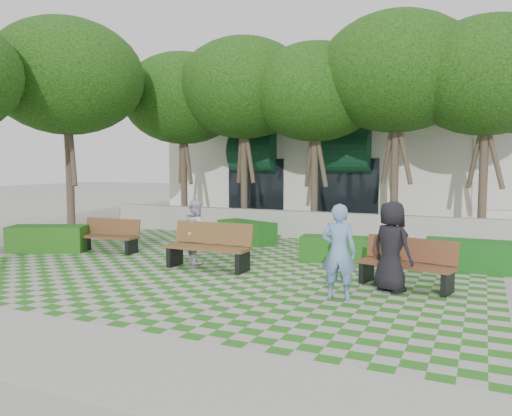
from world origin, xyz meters
The scene contains 17 objects.
ground centered at (0.00, 0.00, 0.00)m, with size 90.00×90.00×0.00m, color gray.
lawn centered at (0.00, 1.00, 0.01)m, with size 12.00×12.00×0.00m, color #2B721E.
sidewalk_south centered at (0.00, -4.70, 0.01)m, with size 16.00×2.00×0.01m, color #9E9B93.
sidewalk_west centered at (-7.20, 1.00, 0.01)m, with size 2.00×12.00×0.01m, color #9E9B93.
retaining_wall centered at (0.00, 6.20, 0.45)m, with size 15.00×0.36×0.90m, color #9E9B93.
bench_east centered at (4.19, 0.68, 0.47)m, with size 1.97×1.06×0.98m.
bench_mid centered at (-0.31, 0.62, 0.52)m, with size 2.06×0.69×1.08m.
bench_west centered at (-4.00, 1.39, 0.45)m, with size 1.82×0.74×0.93m.
hedge_east centered at (5.31, 2.98, 0.35)m, with size 2.00×0.80×0.70m, color #155019.
hedge_midright centered at (2.20, 2.71, 0.32)m, with size 1.81×0.73×0.63m, color #1A5215.
hedge_midleft centered at (-1.18, 4.46, 0.34)m, with size 1.95×0.78×0.68m, color #154F15.
hedge_west centered at (-5.62, 0.73, 0.37)m, with size 2.10×0.84×0.73m, color #1D4F15.
person_blue centered at (3.18, -0.73, 0.88)m, with size 0.64×0.42×1.76m, color #688ABD.
person_dark centered at (3.96, 0.23, 0.88)m, with size 0.86×0.56×1.76m, color black.
person_white centered at (-0.94, 1.09, 0.80)m, with size 0.78×0.60×1.60m, color silver.
tree_row centered at (-1.86, 5.95, 5.18)m, with size 17.70×13.40×7.41m.
building centered at (0.93, 14.08, 2.52)m, with size 18.00×8.92×5.15m.
Camera 1 is at (5.55, -9.49, 2.46)m, focal length 35.00 mm.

